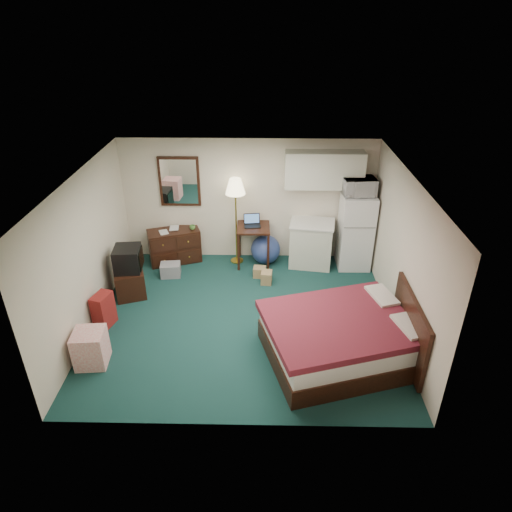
{
  "coord_description": "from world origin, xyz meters",
  "views": [
    {
      "loc": [
        0.32,
        -6.29,
        4.68
      ],
      "look_at": [
        0.19,
        0.47,
        0.96
      ],
      "focal_mm": 32.0,
      "sensor_mm": 36.0,
      "label": 1
    }
  ],
  "objects_px": {
    "dresser": "(175,246)",
    "suitcase": "(104,310)",
    "desk": "(253,245)",
    "fridge": "(355,231)",
    "floor_lamp": "(236,222)",
    "tv_stand": "(130,283)",
    "bed": "(341,339)",
    "kitchen_counter": "(311,244)"
  },
  "relations": [
    {
      "from": "dresser",
      "to": "floor_lamp",
      "type": "height_order",
      "value": "floor_lamp"
    },
    {
      "from": "bed",
      "to": "tv_stand",
      "type": "bearing_deg",
      "value": 139.22
    },
    {
      "from": "floor_lamp",
      "to": "kitchen_counter",
      "type": "xyz_separation_m",
      "value": [
        1.51,
        -0.08,
        -0.45
      ]
    },
    {
      "from": "tv_stand",
      "to": "kitchen_counter",
      "type": "bearing_deg",
      "value": 0.66
    },
    {
      "from": "dresser",
      "to": "tv_stand",
      "type": "bearing_deg",
      "value": -133.93
    },
    {
      "from": "suitcase",
      "to": "floor_lamp",
      "type": "bearing_deg",
      "value": 63.48
    },
    {
      "from": "floor_lamp",
      "to": "kitchen_counter",
      "type": "height_order",
      "value": "floor_lamp"
    },
    {
      "from": "dresser",
      "to": "bed",
      "type": "bearing_deg",
      "value": -63.13
    },
    {
      "from": "desk",
      "to": "kitchen_counter",
      "type": "xyz_separation_m",
      "value": [
        1.17,
        -0.02,
        0.04
      ]
    },
    {
      "from": "kitchen_counter",
      "to": "tv_stand",
      "type": "bearing_deg",
      "value": -151.44
    },
    {
      "from": "desk",
      "to": "bed",
      "type": "relative_size",
      "value": 0.39
    },
    {
      "from": "floor_lamp",
      "to": "suitcase",
      "type": "distance_m",
      "value": 3.09
    },
    {
      "from": "fridge",
      "to": "bed",
      "type": "height_order",
      "value": "fridge"
    },
    {
      "from": "fridge",
      "to": "tv_stand",
      "type": "relative_size",
      "value": 2.74
    },
    {
      "from": "desk",
      "to": "fridge",
      "type": "relative_size",
      "value": 0.54
    },
    {
      "from": "fridge",
      "to": "bed",
      "type": "bearing_deg",
      "value": -103.66
    },
    {
      "from": "bed",
      "to": "suitcase",
      "type": "distance_m",
      "value": 3.85
    },
    {
      "from": "kitchen_counter",
      "to": "suitcase",
      "type": "xyz_separation_m",
      "value": [
        -3.58,
        -2.13,
        -0.15
      ]
    },
    {
      "from": "floor_lamp",
      "to": "tv_stand",
      "type": "relative_size",
      "value": 3.21
    },
    {
      "from": "kitchen_counter",
      "to": "fridge",
      "type": "height_order",
      "value": "fridge"
    },
    {
      "from": "dresser",
      "to": "bed",
      "type": "height_order",
      "value": "dresser"
    },
    {
      "from": "kitchen_counter",
      "to": "bed",
      "type": "distance_m",
      "value": 2.85
    },
    {
      "from": "dresser",
      "to": "kitchen_counter",
      "type": "distance_m",
      "value": 2.79
    },
    {
      "from": "tv_stand",
      "to": "suitcase",
      "type": "relative_size",
      "value": 0.94
    },
    {
      "from": "kitchen_counter",
      "to": "fridge",
      "type": "bearing_deg",
      "value": 6.83
    },
    {
      "from": "dresser",
      "to": "suitcase",
      "type": "xyz_separation_m",
      "value": [
        -0.79,
        -2.2,
        -0.05
      ]
    },
    {
      "from": "floor_lamp",
      "to": "fridge",
      "type": "xyz_separation_m",
      "value": [
        2.37,
        -0.11,
        -0.13
      ]
    },
    {
      "from": "kitchen_counter",
      "to": "suitcase",
      "type": "distance_m",
      "value": 4.17
    },
    {
      "from": "dresser",
      "to": "floor_lamp",
      "type": "distance_m",
      "value": 1.39
    },
    {
      "from": "floor_lamp",
      "to": "suitcase",
      "type": "relative_size",
      "value": 3.03
    },
    {
      "from": "tv_stand",
      "to": "floor_lamp",
      "type": "bearing_deg",
      "value": 15.59
    },
    {
      "from": "kitchen_counter",
      "to": "tv_stand",
      "type": "relative_size",
      "value": 1.61
    },
    {
      "from": "floor_lamp",
      "to": "fridge",
      "type": "bearing_deg",
      "value": -2.7
    },
    {
      "from": "floor_lamp",
      "to": "desk",
      "type": "bearing_deg",
      "value": -10.12
    },
    {
      "from": "dresser",
      "to": "kitchen_counter",
      "type": "height_order",
      "value": "kitchen_counter"
    },
    {
      "from": "fridge",
      "to": "dresser",
      "type": "bearing_deg",
      "value": 177.79
    },
    {
      "from": "kitchen_counter",
      "to": "bed",
      "type": "relative_size",
      "value": 0.43
    },
    {
      "from": "tv_stand",
      "to": "desk",
      "type": "bearing_deg",
      "value": 10.01
    },
    {
      "from": "floor_lamp",
      "to": "dresser",
      "type": "bearing_deg",
      "value": -179.48
    },
    {
      "from": "desk",
      "to": "floor_lamp",
      "type": "bearing_deg",
      "value": 168.74
    },
    {
      "from": "dresser",
      "to": "desk",
      "type": "distance_m",
      "value": 1.63
    },
    {
      "from": "desk",
      "to": "fridge",
      "type": "xyz_separation_m",
      "value": [
        2.02,
        -0.05,
        0.35
      ]
    }
  ]
}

